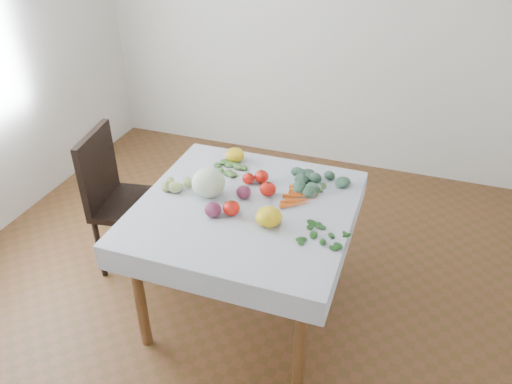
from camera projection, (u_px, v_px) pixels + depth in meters
ground at (247, 307)px, 3.06m from camera, size 4.00×4.00×0.00m
back_wall at (333, 7)px, 3.92m from camera, size 4.00×0.04×2.70m
table at (246, 221)px, 2.71m from camera, size 1.00×1.00×0.75m
tablecloth at (245, 206)px, 2.65m from camera, size 1.12×1.12×0.01m
chair at (118, 193)px, 3.15m from camera, size 0.49×0.49×0.95m
cabbage at (208, 183)px, 2.69m from camera, size 0.21×0.21×0.16m
tomato_a at (248, 179)px, 2.82m from camera, size 0.09×0.09×0.06m
tomato_b at (261, 176)px, 2.83m from camera, size 0.10×0.10×0.07m
tomato_c at (268, 189)px, 2.71m from camera, size 0.09×0.09×0.08m
tomato_d at (231, 208)px, 2.56m from camera, size 0.11×0.11×0.08m
heirloom_back at (235, 155)px, 3.03m from camera, size 0.13×0.13×0.08m
heirloom_front at (269, 217)px, 2.48m from camera, size 0.15×0.15×0.09m
onion_a at (244, 192)px, 2.70m from camera, size 0.10×0.10×0.07m
onion_b at (213, 210)px, 2.55m from camera, size 0.09×0.09×0.07m
tomatillo_cluster at (181, 186)px, 2.77m from camera, size 0.19×0.11×0.05m
carrot_bunch at (301, 197)px, 2.70m from camera, size 0.17×0.23×0.03m
kale_bunch at (318, 182)px, 2.81m from camera, size 0.33×0.26×0.04m
basil_bunch at (329, 237)px, 2.41m from camera, size 0.26×0.18×0.01m
dill_bunch at (228, 166)px, 2.98m from camera, size 0.20×0.20×0.02m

